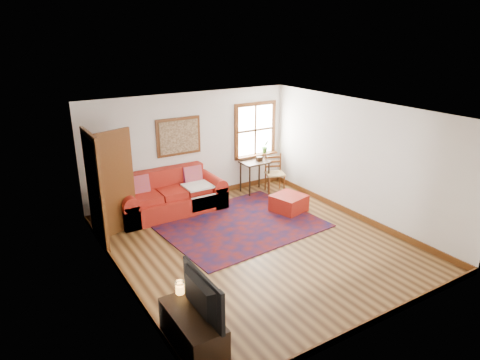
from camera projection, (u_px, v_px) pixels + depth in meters
ground at (257, 245)px, 7.98m from camera, size 5.50×5.50×0.00m
room_envelope at (258, 160)px, 7.44m from camera, size 5.04×5.54×2.52m
window at (257, 135)px, 10.60m from camera, size 1.18×0.20×1.38m
doorway at (107, 185)px, 7.96m from camera, size 0.89×1.08×2.14m
framed_artwork at (179, 137)px, 9.49m from camera, size 1.05×0.07×0.85m
persian_rug at (240, 224)px, 8.81m from camera, size 3.27×2.70×0.02m
red_leather_sofa at (170, 199)px, 9.34m from camera, size 2.35×0.97×0.92m
red_ottoman at (289, 203)px, 9.41m from camera, size 0.78×0.78×0.37m
side_table at (255, 166)px, 10.37m from camera, size 0.65×0.49×0.78m
ladder_back_chair at (274, 172)px, 10.47m from camera, size 0.55×0.54×0.93m
media_cabinet at (193, 333)px, 5.23m from camera, size 0.47×1.04×0.57m
television at (195, 297)px, 5.00m from camera, size 0.13×0.97×0.56m
candle_hurricane at (180, 288)px, 5.50m from camera, size 0.12×0.12×0.18m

